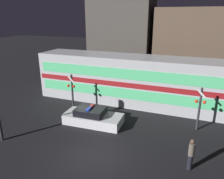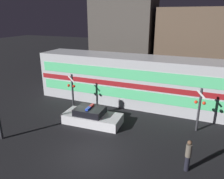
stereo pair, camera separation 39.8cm
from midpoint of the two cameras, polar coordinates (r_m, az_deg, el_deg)
ground_plane at (r=12.89m, az=-4.38°, el=-16.70°), size 120.00×120.00×0.00m
train at (r=19.31m, az=4.85°, el=2.56°), size 16.28×3.18×4.17m
police_car at (r=16.02m, az=-4.59°, el=-7.13°), size 4.31×2.03×1.29m
pedestrian at (r=11.98m, az=20.19°, el=-15.84°), size 0.29×0.29×1.73m
crossing_signal_near at (r=15.57m, az=22.51°, el=-4.51°), size 0.71×0.33×3.03m
crossing_signal_far at (r=17.94m, az=-9.70°, el=-0.26°), size 0.71×0.33×3.03m
building_left at (r=27.15m, az=3.48°, el=12.74°), size 7.23×4.57×9.21m
building_center at (r=26.12m, az=21.07°, el=10.25°), size 7.98×4.36×8.26m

